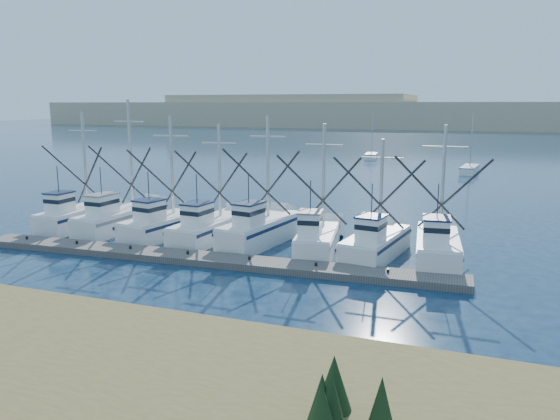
% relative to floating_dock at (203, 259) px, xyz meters
% --- Properties ---
extents(ground, '(500.00, 500.00, 0.00)m').
position_rel_floating_dock_xyz_m(ground, '(6.73, -6.10, -0.21)').
color(ground, '#0C2137').
rests_on(ground, ground).
extents(floating_dock, '(30.82, 3.47, 0.41)m').
position_rel_floating_dock_xyz_m(floating_dock, '(0.00, 0.00, 0.00)').
color(floating_dock, '#615D57').
rests_on(floating_dock, ground).
extents(dune_ridge, '(360.00, 60.00, 10.00)m').
position_rel_floating_dock_xyz_m(dune_ridge, '(6.73, 203.90, 4.79)').
color(dune_ridge, tan).
rests_on(dune_ridge, ground).
extents(trawler_fleet, '(29.31, 8.73, 9.67)m').
position_rel_floating_dock_xyz_m(trawler_fleet, '(-0.28, 4.84, 0.75)').
color(trawler_fleet, white).
rests_on(trawler_fleet, ground).
extents(sailboat_near, '(2.49, 6.51, 8.10)m').
position_rel_floating_dock_xyz_m(sailboat_near, '(13.73, 50.82, 0.28)').
color(sailboat_near, white).
rests_on(sailboat_near, ground).
extents(sailboat_far, '(2.39, 5.29, 8.10)m').
position_rel_floating_dock_xyz_m(sailboat_far, '(-2.71, 65.33, 0.29)').
color(sailboat_far, white).
rests_on(sailboat_far, ground).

